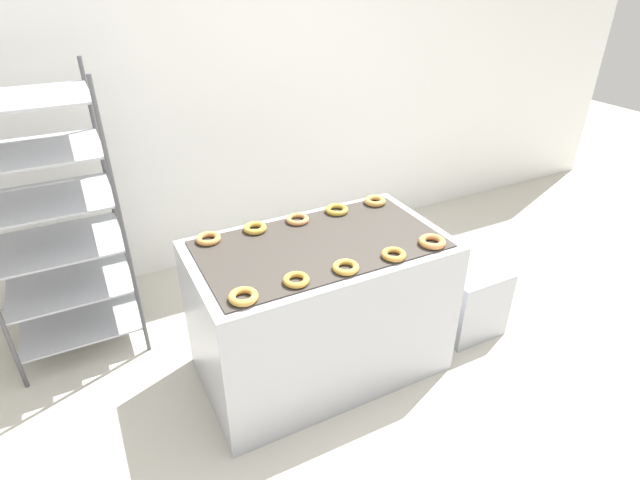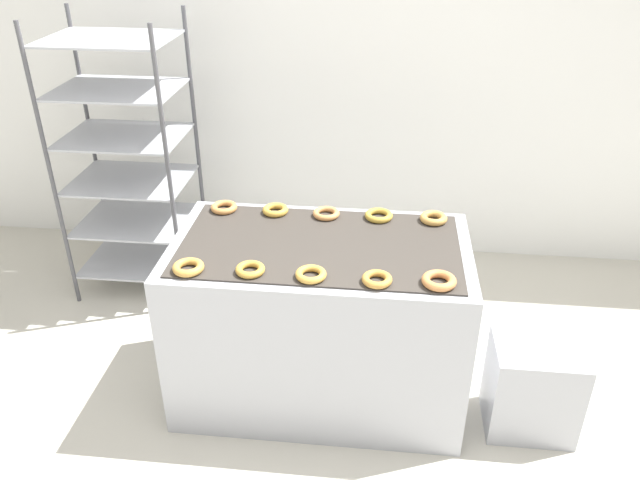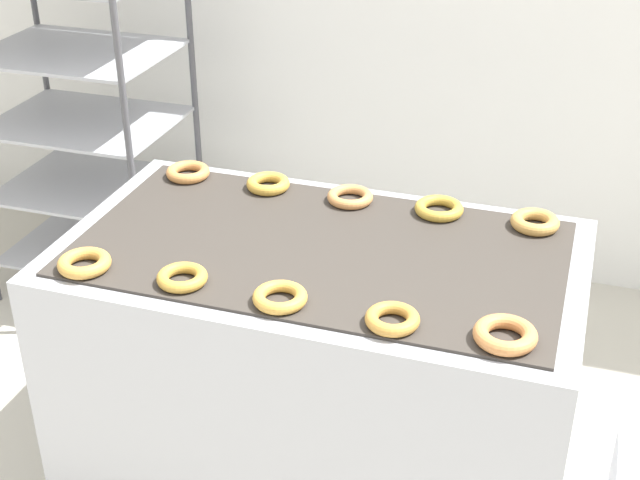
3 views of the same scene
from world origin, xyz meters
The scene contains 15 objects.
ground_plane centered at (0.00, 0.00, 0.00)m, with size 14.00×14.00×0.00m, color beige.
wall_back centered at (0.00, 2.12, 1.40)m, with size 8.00×0.05×2.80m.
fryer_machine centered at (0.00, 0.63, 0.41)m, with size 1.33×0.77×0.83m.
baking_rack_cart centered at (-1.22, 1.49, 0.84)m, with size 0.70×0.55×1.65m.
glaze_bin centered at (0.99, 0.49, 0.22)m, with size 0.39×0.31×0.45m.
donut_near_leftmost centered at (-0.51, 0.35, 0.85)m, with size 0.13×0.13×0.03m, color gold.
donut_near_left centered at (-0.26, 0.37, 0.84)m, with size 0.12×0.12×0.03m, color gold.
donut_near_center centered at (-0.01, 0.36, 0.84)m, with size 0.13×0.13×0.03m, color gold.
donut_near_right centered at (0.26, 0.35, 0.84)m, with size 0.12×0.12×0.03m, color #C38B3A.
donut_near_rightmost centered at (0.50, 0.36, 0.85)m, with size 0.14×0.14×0.03m, color #D18648.
donut_far_leftmost centered at (-0.50, 0.92, 0.84)m, with size 0.13×0.13×0.03m, color #CF8846.
donut_far_left centered at (-0.25, 0.91, 0.84)m, with size 0.13×0.13×0.03m, color gold.
donut_far_center centered at (0.00, 0.91, 0.84)m, with size 0.13×0.13×0.03m, color #CD894D.
donut_far_right centered at (0.25, 0.91, 0.84)m, with size 0.13×0.13×0.03m, color gold.
donut_far_rightmost centered at (0.51, 0.91, 0.85)m, with size 0.13×0.13×0.03m, color #C79348.
Camera 1 is at (-1.01, -1.34, 2.11)m, focal length 28.00 mm.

